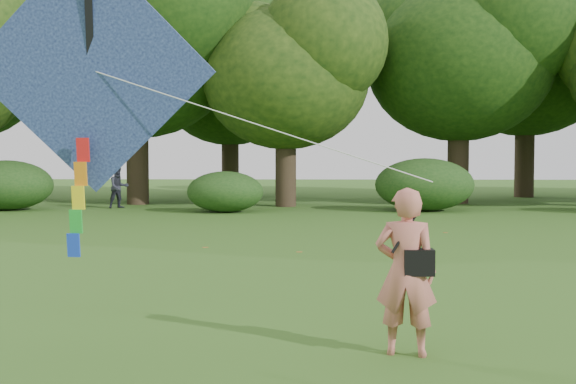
{
  "coord_description": "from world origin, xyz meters",
  "views": [
    {
      "loc": [
        -0.99,
        -7.77,
        2.01
      ],
      "look_at": [
        -1.31,
        2.0,
        1.5
      ],
      "focal_mm": 45.0,
      "sensor_mm": 36.0,
      "label": 1
    }
  ],
  "objects": [
    {
      "name": "ground",
      "position": [
        0.0,
        0.0,
        0.0
      ],
      "size": [
        100.0,
        100.0,
        0.0
      ],
      "primitive_type": "plane",
      "color": "#265114",
      "rests_on": "ground"
    },
    {
      "name": "man_kite_flyer",
      "position": [
        -0.05,
        -0.59,
        0.84
      ],
      "size": [
        0.68,
        0.51,
        1.68
      ],
      "primitive_type": "imported",
      "rotation": [
        0.0,
        0.0,
        2.95
      ],
      "color": "#C76D5D",
      "rests_on": "ground"
    },
    {
      "name": "bystander_left",
      "position": [
        -8.21,
        18.86,
        0.79
      ],
      "size": [
        0.97,
        0.94,
        1.58
      ],
      "primitive_type": "imported",
      "rotation": [
        0.0,
        0.0,
        0.65
      ],
      "color": "#292B37",
      "rests_on": "ground"
    },
    {
      "name": "crossbody_bag",
      "position": [
        0.07,
        -0.62,
        0.95
      ],
      "size": [
        0.43,
        0.2,
        0.69
      ],
      "color": "black",
      "rests_on": "ground"
    },
    {
      "name": "flying_kite",
      "position": [
        -3.37,
        -0.05,
        2.88
      ],
      "size": [
        4.92,
        1.0,
        3.36
      ],
      "color": "#2947B2",
      "rests_on": "ground"
    },
    {
      "name": "tree_line",
      "position": [
        1.67,
        22.88,
        5.6
      ],
      "size": [
        54.7,
        15.3,
        9.48
      ],
      "color": "#3A2D1E",
      "rests_on": "ground"
    },
    {
      "name": "shrub_band",
      "position": [
        -0.72,
        17.6,
        0.86
      ],
      "size": [
        39.15,
        3.22,
        1.88
      ],
      "color": "#264919",
      "rests_on": "ground"
    },
    {
      "name": "fallen_leaves",
      "position": [
        1.12,
        2.08,
        0.01
      ],
      "size": [
        10.95,
        13.77,
        0.01
      ],
      "color": "olive",
      "rests_on": "ground"
    }
  ]
}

